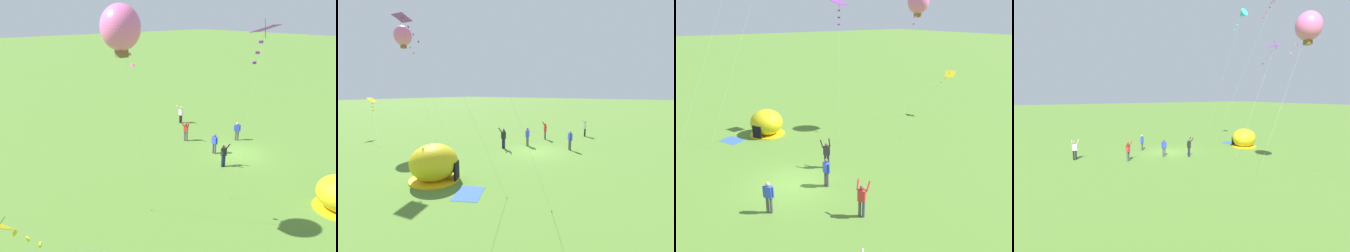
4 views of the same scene
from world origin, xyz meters
TOP-DOWN VIEW (x-y plane):
  - ground_plane at (0.00, 0.00)m, footprint 300.00×300.00m
  - person_flying_kite at (-0.80, 2.81)m, footprint 0.54×0.68m
  - person_strolling at (1.97, -2.24)m, footprint 0.45×0.44m
  - person_near_tent at (4.83, 1.39)m, footprint 0.72×0.67m
  - person_watching_sky at (8.86, -1.64)m, footprint 0.68×0.52m
  - person_with_toddler at (1.28, 1.53)m, footprint 0.59×0.28m
  - kite_pink at (-3.41, 12.95)m, footprint 2.33×3.34m
  - kite_yellow at (-4.26, 18.44)m, footprint 3.29×7.07m
  - kite_purple at (-6.55, 7.63)m, footprint 3.21×2.47m

SIDE VIEW (x-z plane):
  - ground_plane at x=0.00m, z-range 0.00..0.00m
  - person_strolling at x=1.97m, z-range 0.10..1.82m
  - person_with_toddler at x=1.28m, z-range 0.10..1.82m
  - person_flying_kite at x=-0.80m, z-range 0.05..1.94m
  - person_near_tent at x=4.83m, z-range 0.05..1.94m
  - person_watching_sky at x=8.86m, z-range 0.05..1.94m
  - kite_yellow at x=-4.26m, z-range 1.68..6.06m
  - kite_purple at x=-6.55m, z-range 4.67..15.41m
  - kite_pink at x=-3.41m, z-range 4.73..16.07m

